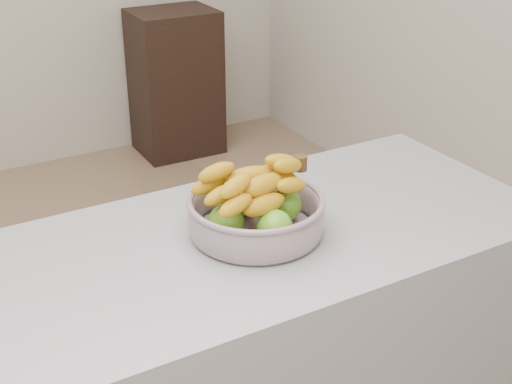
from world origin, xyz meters
TOP-DOWN VIEW (x-y plane):
  - cabinet at (1.24, 1.78)m, footprint 0.47×0.38m
  - fruit_bowl at (0.34, -0.72)m, footprint 0.30×0.30m

SIDE VIEW (x-z plane):
  - cabinet at x=1.24m, z-range 0.00..0.83m
  - fruit_bowl at x=0.34m, z-range 0.87..1.03m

